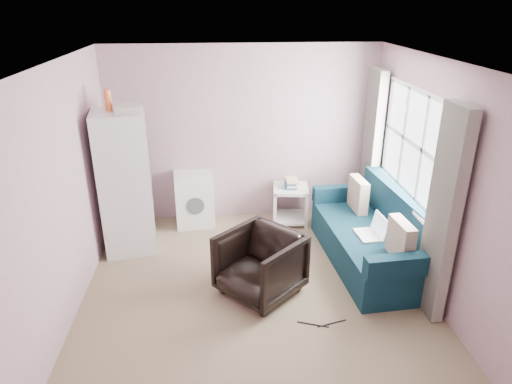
# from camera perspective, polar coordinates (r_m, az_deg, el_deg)

# --- Properties ---
(room) EXTENTS (3.84, 4.24, 2.54)m
(room) POSITION_cam_1_polar(r_m,az_deg,el_deg) (4.56, 0.27, 0.01)
(room) COLOR #867358
(room) RESTS_ON ground
(armchair) EXTENTS (1.06, 1.06, 0.80)m
(armchair) POSITION_cam_1_polar(r_m,az_deg,el_deg) (5.02, 0.50, -8.69)
(armchair) COLOR black
(armchair) RESTS_ON ground
(fridge) EXTENTS (0.72, 0.72, 2.07)m
(fridge) POSITION_cam_1_polar(r_m,az_deg,el_deg) (5.93, -16.02, 1.20)
(fridge) COLOR silver
(fridge) RESTS_ON ground
(washing_machine) EXTENTS (0.58, 0.58, 0.76)m
(washing_machine) POSITION_cam_1_polar(r_m,az_deg,el_deg) (6.62, -7.75, -0.70)
(washing_machine) COLOR silver
(washing_machine) RESTS_ON ground
(side_table) EXTENTS (0.55, 0.55, 0.67)m
(side_table) POSITION_cam_1_polar(r_m,az_deg,el_deg) (6.64, 4.31, -1.20)
(side_table) COLOR silver
(side_table) RESTS_ON ground
(sofa) EXTENTS (1.07, 2.10, 0.91)m
(sofa) POSITION_cam_1_polar(r_m,az_deg,el_deg) (5.80, 14.68, -5.59)
(sofa) COLOR #0D2F3E
(sofa) RESTS_ON ground
(window_dressing) EXTENTS (0.17, 2.62, 2.18)m
(window_dressing) POSITION_cam_1_polar(r_m,az_deg,el_deg) (5.66, 17.68, 1.98)
(window_dressing) COLOR white
(window_dressing) RESTS_ON ground
(floor_cables) EXTENTS (0.51, 0.12, 0.01)m
(floor_cables) POSITION_cam_1_polar(r_m,az_deg,el_deg) (4.84, 8.32, -16.00)
(floor_cables) COLOR black
(floor_cables) RESTS_ON ground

